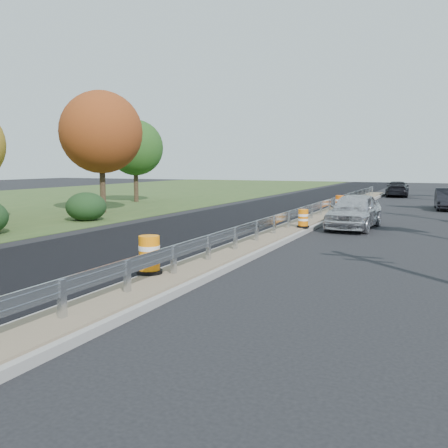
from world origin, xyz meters
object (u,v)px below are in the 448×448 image
at_px(car_silver, 354,211).
at_px(car_dark_far, 397,189).
at_px(barrel_median_far, 340,203).
at_px(car_dark_mid, 448,199).
at_px(barrel_median_mid, 303,219).
at_px(barrel_median_near, 149,255).

distance_m(car_silver, car_dark_far, 24.75).
bearing_deg(barrel_median_far, car_dark_mid, 45.18).
bearing_deg(car_silver, car_dark_far, 93.16).
bearing_deg(car_dark_mid, barrel_median_far, -138.88).
height_order(barrel_median_far, car_silver, car_silver).
bearing_deg(barrel_median_far, barrel_median_mid, -89.15).
distance_m(barrel_median_mid, car_dark_far, 27.11).
bearing_deg(car_dark_mid, car_silver, -112.00).
relative_size(barrel_median_near, barrel_median_far, 1.07).
xyz_separation_m(barrel_median_far, car_dark_mid, (5.86, 5.89, 0.04)).
height_order(barrel_median_near, car_dark_mid, car_dark_mid).
height_order(car_silver, car_dark_far, car_silver).
xyz_separation_m(barrel_median_far, car_silver, (1.91, -6.28, 0.16)).
distance_m(barrel_median_mid, car_silver, 2.94).
bearing_deg(barrel_median_far, car_dark_far, 85.02).
bearing_deg(car_dark_mid, barrel_median_near, -109.31).
height_order(car_silver, car_dark_mid, car_silver).
bearing_deg(barrel_median_near, barrel_median_far, 87.10).
distance_m(barrel_median_near, barrel_median_far, 19.18).
relative_size(barrel_median_far, car_dark_mid, 0.21).
bearing_deg(barrel_median_near, car_dark_far, 86.08).
bearing_deg(barrel_median_far, barrel_median_near, -92.90).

